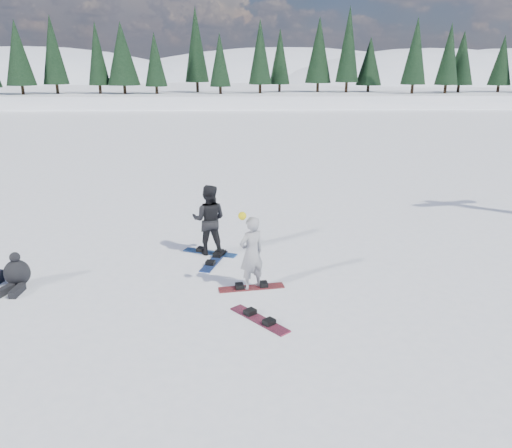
{
  "coord_description": "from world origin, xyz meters",
  "views": [
    {
      "loc": [
        -0.57,
        -10.41,
        4.86
      ],
      "look_at": [
        -0.06,
        1.4,
        1.1
      ],
      "focal_mm": 35.0,
      "sensor_mm": 36.0,
      "label": 1
    }
  ],
  "objects": [
    {
      "name": "snowboard_loose_b",
      "position": [
        -0.12,
        -1.51,
        0.01
      ],
      "size": [
        1.17,
        1.33,
        0.03
      ],
      "primitive_type": "cube",
      "rotation": [
        0.0,
        0.0,
        -0.88
      ],
      "color": "maroon",
      "rests_on": "ground"
    },
    {
      "name": "seated_rider",
      "position": [
        -5.59,
        0.31,
        0.32
      ],
      "size": [
        0.67,
        1.03,
        0.83
      ],
      "rotation": [
        0.0,
        0.0,
        -0.19
      ],
      "color": "black",
      "rests_on": "ground"
    },
    {
      "name": "snowboarder_woman",
      "position": [
        -0.22,
        0.0,
        0.87
      ],
      "size": [
        0.75,
        0.68,
        1.86
      ],
      "rotation": [
        0.0,
        0.0,
        3.72
      ],
      "color": "#A5A4A9",
      "rests_on": "ground"
    },
    {
      "name": "ground",
      "position": [
        0.0,
        0.0,
        0.0
      ],
      "size": [
        420.0,
        420.0,
        0.0
      ],
      "primitive_type": "plane",
      "color": "white",
      "rests_on": "ground"
    },
    {
      "name": "snowboard_loose_a",
      "position": [
        -1.14,
        1.68,
        0.01
      ],
      "size": [
        0.7,
        1.52,
        0.03
      ],
      "primitive_type": "cube",
      "rotation": [
        0.0,
        0.0,
        1.28
      ],
      "color": "navy",
      "rests_on": "ground"
    },
    {
      "name": "snowboard_man",
      "position": [
        -1.27,
        2.3,
        0.01
      ],
      "size": [
        1.49,
        0.84,
        0.03
      ],
      "primitive_type": "cube",
      "rotation": [
        0.0,
        0.0,
        -0.4
      ],
      "color": "#1D4F9F",
      "rests_on": "ground"
    },
    {
      "name": "alpine_backdrop",
      "position": [
        -11.72,
        189.17,
        -13.97
      ],
      "size": [
        412.5,
        227.0,
        53.2
      ],
      "color": "white",
      "rests_on": "ground"
    },
    {
      "name": "snowboard_woman",
      "position": [
        -0.22,
        0.0,
        0.01
      ],
      "size": [
        1.52,
        0.5,
        0.03
      ],
      "primitive_type": "cube",
      "rotation": [
        0.0,
        0.0,
        0.15
      ],
      "color": "maroon",
      "rests_on": "ground"
    },
    {
      "name": "snowboarder_man",
      "position": [
        -1.27,
        2.3,
        0.95
      ],
      "size": [
        1.02,
        0.84,
        1.9
      ],
      "primitive_type": "imported",
      "rotation": [
        0.0,
        0.0,
        3.0
      ],
      "color": "black",
      "rests_on": "ground"
    }
  ]
}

